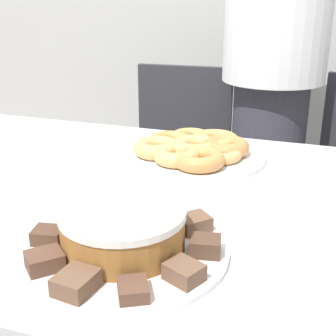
{
  "coord_description": "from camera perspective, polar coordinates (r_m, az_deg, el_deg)",
  "views": [
    {
      "loc": [
        0.28,
        -0.84,
        1.16
      ],
      "look_at": [
        -0.01,
        0.01,
        0.82
      ],
      "focal_mm": 50.0,
      "sensor_mm": 36.0,
      "label": 1
    }
  ],
  "objects": [
    {
      "name": "donut_1",
      "position": [
        1.16,
        6.44,
        1.71
      ],
      "size": [
        0.1,
        0.1,
        0.03
      ],
      "color": "#E5AD66",
      "rests_on": "plate_donuts"
    },
    {
      "name": "donut_6",
      "position": [
        1.18,
        -1.37,
        2.47
      ],
      "size": [
        0.12,
        0.12,
        0.04
      ],
      "color": "#E5AD66",
      "rests_on": "plate_donuts"
    },
    {
      "name": "lamington_4",
      "position": [
        0.81,
        -14.4,
        -7.96
      ],
      "size": [
        0.06,
        0.05,
        0.02
      ],
      "rotation": [
        0.0,
        0.0,
        3.33
      ],
      "color": "#513828",
      "rests_on": "plate_cake"
    },
    {
      "name": "lamington_1",
      "position": [
        0.87,
        -0.84,
        -4.97
      ],
      "size": [
        0.06,
        0.06,
        0.03
      ],
      "rotation": [
        0.0,
        0.0,
        1.44
      ],
      "color": "brown",
      "rests_on": "plate_cake"
    },
    {
      "name": "person_standing",
      "position": [
        1.78,
        12.76,
        11.84
      ],
      "size": [
        0.37,
        0.37,
        1.7
      ],
      "color": "#383842",
      "rests_on": "ground_plane"
    },
    {
      "name": "lamington_6",
      "position": [
        0.68,
        -11.13,
        -13.52
      ],
      "size": [
        0.06,
        0.06,
        0.03
      ],
      "rotation": [
        0.0,
        0.0,
        4.59
      ],
      "color": "brown",
      "rests_on": "plate_cake"
    },
    {
      "name": "plate_cake",
      "position": [
        0.78,
        -5.24,
        -9.93
      ],
      "size": [
        0.34,
        0.34,
        0.01
      ],
      "color": "white",
      "rests_on": "table"
    },
    {
      "name": "lamington_2",
      "position": [
        0.88,
        -6.01,
        -4.65
      ],
      "size": [
        0.07,
        0.07,
        0.03
      ],
      "rotation": [
        0.0,
        0.0,
        2.07
      ],
      "color": "brown",
      "rests_on": "plate_cake"
    },
    {
      "name": "plate_donuts",
      "position": [
        1.2,
        3.36,
        1.51
      ],
      "size": [
        0.36,
        0.36,
        0.01
      ],
      "color": "white",
      "rests_on": "table"
    },
    {
      "name": "donut_0",
      "position": [
        1.19,
        3.38,
        2.6
      ],
      "size": [
        0.12,
        0.12,
        0.04
      ],
      "color": "#E5AD66",
      "rests_on": "plate_donuts"
    },
    {
      "name": "lamington_5",
      "position": [
        0.74,
        -14.81,
        -10.87
      ],
      "size": [
        0.07,
        0.07,
        0.03
      ],
      "rotation": [
        0.0,
        0.0,
        3.96
      ],
      "color": "brown",
      "rests_on": "plate_cake"
    },
    {
      "name": "frosted_cake",
      "position": [
        0.76,
        -5.34,
        -7.36
      ],
      "size": [
        0.2,
        0.2,
        0.07
      ],
      "color": "#9E662D",
      "rests_on": "plate_cake"
    },
    {
      "name": "lamington_0",
      "position": [
        0.82,
        3.16,
        -6.7
      ],
      "size": [
        0.07,
        0.07,
        0.03
      ],
      "rotation": [
        0.0,
        0.0,
        0.82
      ],
      "color": "brown",
      "rests_on": "plate_cake"
    },
    {
      "name": "donut_4",
      "position": [
        1.28,
        2.76,
        3.81
      ],
      "size": [
        0.11,
        0.11,
        0.03
      ],
      "color": "tan",
      "rests_on": "plate_donuts"
    },
    {
      "name": "lamington_7",
      "position": [
        0.66,
        -4.29,
        -14.55
      ],
      "size": [
        0.06,
        0.06,
        0.02
      ],
      "rotation": [
        0.0,
        0.0,
        5.21
      ],
      "color": "brown",
      "rests_on": "plate_cake"
    },
    {
      "name": "donut_3",
      "position": [
        1.25,
        5.75,
        3.4
      ],
      "size": [
        0.13,
        0.13,
        0.03
      ],
      "color": "tan",
      "rests_on": "plate_donuts"
    },
    {
      "name": "donut_2",
      "position": [
        1.19,
        7.07,
        2.56
      ],
      "size": [
        0.12,
        0.12,
        0.04
      ],
      "color": "#C68447",
      "rests_on": "plate_donuts"
    },
    {
      "name": "donut_7",
      "position": [
        1.13,
        1.04,
        1.53
      ],
      "size": [
        0.11,
        0.11,
        0.04
      ],
      "color": "#E5AD66",
      "rests_on": "plate_donuts"
    },
    {
      "name": "lamington_8",
      "position": [
        0.69,
        1.98,
        -12.57
      ],
      "size": [
        0.06,
        0.06,
        0.03
      ],
      "rotation": [
        0.0,
        0.0,
        5.84
      ],
      "color": "brown",
      "rests_on": "plate_cake"
    },
    {
      "name": "lamington_3",
      "position": [
        0.86,
        -10.98,
        -5.69
      ],
      "size": [
        0.07,
        0.06,
        0.02
      ],
      "rotation": [
        0.0,
        0.0,
        2.7
      ],
      "color": "#513828",
      "rests_on": "plate_cake"
    },
    {
      "name": "donut_8",
      "position": [
        1.1,
        3.77,
        1.07
      ],
      "size": [
        0.12,
        0.12,
        0.04
      ],
      "color": "#D18E4C",
      "rests_on": "plate_donuts"
    },
    {
      "name": "table",
      "position": [
        1.01,
        0.22,
        -7.39
      ],
      "size": [
        1.98,
        0.91,
        0.76
      ],
      "color": "silver",
      "rests_on": "ground_plane"
    },
    {
      "name": "donut_5",
      "position": [
        1.25,
        0.23,
        3.36
      ],
      "size": [
        0.12,
        0.12,
        0.03
      ],
      "color": "#D18E4C",
      "rests_on": "plate_donuts"
    },
    {
      "name": "office_chair_left",
      "position": [
        1.93,
        0.91,
        -2.01
      ],
      "size": [
        0.46,
        0.46,
        0.87
      ],
      "rotation": [
        0.0,
        0.0,
        0.06
      ],
      "color": "black",
      "rests_on": "ground_plane"
    },
    {
      "name": "lamington_9",
      "position": [
        0.75,
        4.54,
        -9.44
      ],
      "size": [
        0.06,
        0.05,
        0.03
      ],
      "rotation": [
        0.0,
        0.0,
        6.47
      ],
      "color": "#513828",
      "rests_on": "plate_cake"
    }
  ]
}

